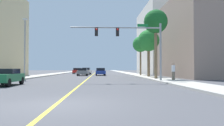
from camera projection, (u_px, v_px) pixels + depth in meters
ground at (93, 74)px, 50.23m from camera, size 192.00×192.00×0.00m
sidewalk_left at (54, 74)px, 49.78m from camera, size 2.88×168.00×0.15m
sidewalk_right at (131, 74)px, 50.69m from camera, size 2.88×168.00×0.15m
lane_marking_center at (93, 74)px, 50.23m from camera, size 0.16×144.00×0.01m
building_right_near at (203, 38)px, 34.06m from camera, size 10.23×16.78×12.18m
building_right_far at (164, 41)px, 55.73m from camera, size 10.37×20.51×16.49m
traffic_signal_mast at (133, 39)px, 22.15m from camera, size 9.20×0.36×5.79m
street_lamp at (25, 45)px, 27.63m from camera, size 0.56×0.28×7.53m
palm_near at (156, 23)px, 26.29m from camera, size 2.84×2.84×8.26m
palm_mid at (149, 41)px, 32.69m from camera, size 3.21×3.21×6.97m
palm_far at (140, 45)px, 39.10m from camera, size 2.78×2.78×6.91m
car_white at (101, 71)px, 52.48m from camera, size 1.88×4.51×1.41m
car_blue at (100, 71)px, 41.76m from camera, size 1.95×4.48×1.42m
car_silver at (86, 71)px, 48.66m from camera, size 1.96×4.29×1.49m
car_gray at (83, 72)px, 40.76m from camera, size 1.87×4.39×1.38m
car_red at (77, 71)px, 53.66m from camera, size 1.91×4.00×1.44m
car_green at (6, 77)px, 17.41m from camera, size 1.85×3.99×1.34m
pedestrian at (173, 71)px, 23.23m from camera, size 0.38×0.38×1.79m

